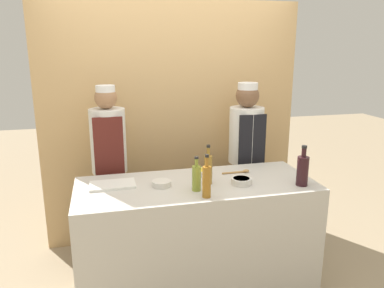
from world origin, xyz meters
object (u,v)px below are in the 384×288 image
Objects in this scene: bottle_amber at (206,181)px; wooden_spoon at (239,172)px; chef_left at (110,168)px; bottle_wine at (303,170)px; bottle_vinegar at (208,169)px; sauce_bowl_orange at (241,181)px; sauce_bowl_red at (162,183)px; sauce_bowl_yellow at (204,172)px; cutting_board at (113,185)px; chef_right at (245,159)px; bottle_oil at (196,177)px.

bottle_amber is 0.62m from wooden_spoon.
bottle_wine is at bearing -30.48° from chef_left.
sauce_bowl_orange is at bearing -15.60° from bottle_vinegar.
bottle_wine is 1.66m from chef_left.
bottle_vinegar reaches higher than wooden_spoon.
chef_left is (-0.37, 0.61, -0.05)m from sauce_bowl_red.
sauce_bowl_yellow is 0.42× the size of cutting_board.
bottle_wine is 0.19× the size of chef_right.
chef_right is (1.30, 0.00, -0.00)m from chef_left.
bottle_oil reaches higher than sauce_bowl_red.
bottle_vinegar is at bearing 70.83° from bottle_amber.
sauce_bowl_orange is 0.78m from chef_right.
bottle_amber reaches higher than bottle_vinegar.
bottle_amber is (-0.09, -0.26, 0.00)m from bottle_vinegar.
sauce_bowl_yellow reaches higher than wooden_spoon.
cutting_board is (-0.98, 0.19, -0.02)m from sauce_bowl_orange.
chef_right is at bearing 98.82° from bottle_wine.
sauce_bowl_yellow is 0.91× the size of sauce_bowl_orange.
chef_left is (-0.01, 0.51, -0.03)m from cutting_board.
bottle_wine is at bearing 4.05° from bottle_amber.
chef_left is (-0.64, 0.90, -0.15)m from bottle_amber.
bottle_vinegar is 0.86m from chef_right.
wooden_spoon is at bearing 133.48° from bottle_wine.
bottle_vinegar reaches higher than cutting_board.
bottle_wine is at bearing -81.18° from chef_right.
sauce_bowl_yellow is at bearing 176.56° from wooden_spoon.
bottle_vinegar is 0.99× the size of bottle_amber.
sauce_bowl_yellow is at bearing -30.09° from chef_left.
bottle_vinegar is (-0.02, -0.20, 0.09)m from sauce_bowl_yellow.
bottle_vinegar is (0.73, -0.12, 0.11)m from cutting_board.
chef_right reaches higher than cutting_board.
bottle_oil is 1.08× the size of wooden_spoon.
cutting_board is at bearing -89.24° from chef_left.
cutting_board is at bearing 158.43° from bottle_oil.
bottle_oil is at bearing 103.15° from bottle_amber.
sauce_bowl_red reaches higher than cutting_board.
wooden_spoon is at bearing 29.21° from bottle_vinegar.
bottle_amber is (0.27, -0.28, 0.10)m from sauce_bowl_red.
wooden_spoon is 0.51m from chef_right.
sauce_bowl_yellow is at bearing 65.84° from bottle_oil.
chef_left is at bearing 125.72° from bottle_amber.
bottle_wine is (1.05, -0.23, 0.10)m from sauce_bowl_red.
chef_left reaches higher than bottle_oil.
sauce_bowl_red is 0.37m from bottle_vinegar.
bottle_vinegar is 0.19× the size of chef_right.
sauce_bowl_orange is 0.28m from bottle_vinegar.
chef_right is at bearing 21.77° from cutting_board.
wooden_spoon is at bearing 33.53° from bottle_oil.
bottle_amber is at bearing -103.38° from sauce_bowl_yellow.
bottle_amber is 0.19× the size of chef_right.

